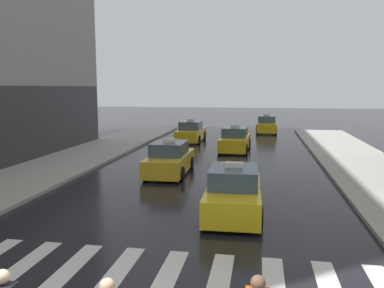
# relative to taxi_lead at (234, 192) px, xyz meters

# --- Properties ---
(crosswalk_markings) EXTENTS (11.30, 2.80, 0.01)m
(crosswalk_markings) POSITION_rel_taxi_lead_xyz_m (-1.77, -4.92, -0.72)
(crosswalk_markings) COLOR silver
(crosswalk_markings) RESTS_ON ground
(taxi_lead) EXTENTS (2.01, 4.58, 1.80)m
(taxi_lead) POSITION_rel_taxi_lead_xyz_m (0.00, 0.00, 0.00)
(taxi_lead) COLOR yellow
(taxi_lead) RESTS_ON ground
(taxi_second) EXTENTS (1.97, 4.56, 1.80)m
(taxi_second) POSITION_rel_taxi_lead_xyz_m (-3.60, 5.74, 0.00)
(taxi_second) COLOR gold
(taxi_second) RESTS_ON ground
(taxi_third) EXTENTS (2.06, 4.60, 1.80)m
(taxi_third) POSITION_rel_taxi_lead_xyz_m (-0.84, 13.63, 0.00)
(taxi_third) COLOR yellow
(taxi_third) RESTS_ON ground
(taxi_fourth) EXTENTS (1.99, 4.57, 1.80)m
(taxi_fourth) POSITION_rel_taxi_lead_xyz_m (-4.65, 17.91, 0.00)
(taxi_fourth) COLOR yellow
(taxi_fourth) RESTS_ON ground
(taxi_fifth) EXTENTS (1.95, 4.55, 1.80)m
(taxi_fifth) POSITION_rel_taxi_lead_xyz_m (1.42, 25.29, 0.00)
(taxi_fifth) COLOR yellow
(taxi_fifth) RESTS_ON ground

